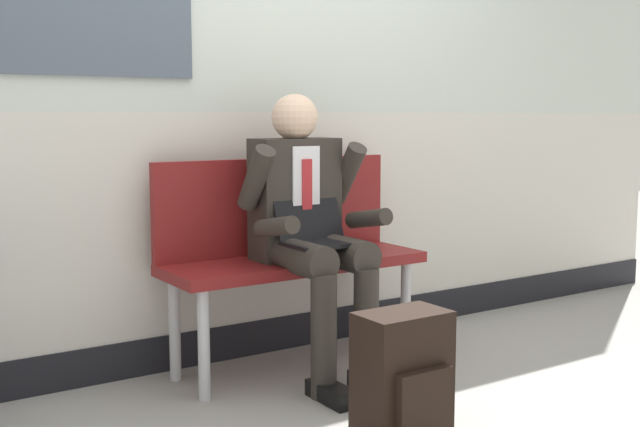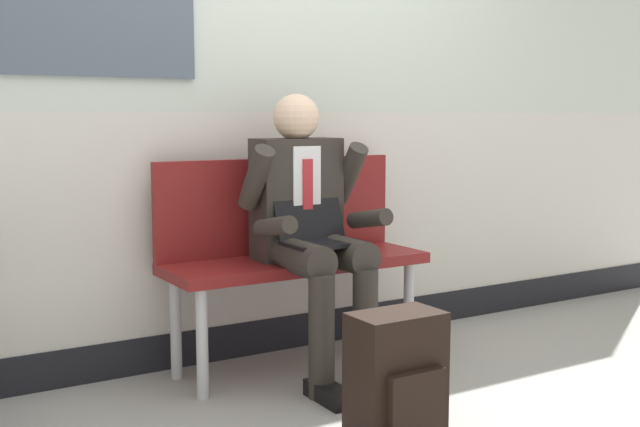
# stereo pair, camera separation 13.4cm
# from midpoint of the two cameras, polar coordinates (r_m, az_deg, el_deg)

# --- Properties ---
(ground_plane) EXTENTS (18.00, 18.00, 0.00)m
(ground_plane) POSITION_cam_midpoint_polar(r_m,az_deg,el_deg) (3.56, 1.89, -12.21)
(ground_plane) COLOR gray
(station_wall) EXTENTS (5.98, 0.16, 3.02)m
(station_wall) POSITION_cam_midpoint_polar(r_m,az_deg,el_deg) (3.91, -3.46, 11.93)
(station_wall) COLOR beige
(station_wall) RESTS_ON ground
(bench_with_person) EXTENTS (1.24, 0.42, 0.97)m
(bench_with_person) POSITION_cam_midpoint_polar(r_m,az_deg,el_deg) (3.71, -1.24, -2.16)
(bench_with_person) COLOR maroon
(bench_with_person) RESTS_ON ground
(person_seated) EXTENTS (0.57, 0.70, 1.27)m
(person_seated) POSITION_cam_midpoint_polar(r_m,az_deg,el_deg) (3.52, 0.42, -0.88)
(person_seated) COLOR #2D2823
(person_seated) RESTS_ON ground
(backpack) EXTENTS (0.34, 0.25, 0.47)m
(backpack) POSITION_cam_midpoint_polar(r_m,az_deg,el_deg) (2.97, 6.88, -11.59)
(backpack) COLOR black
(backpack) RESTS_ON ground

